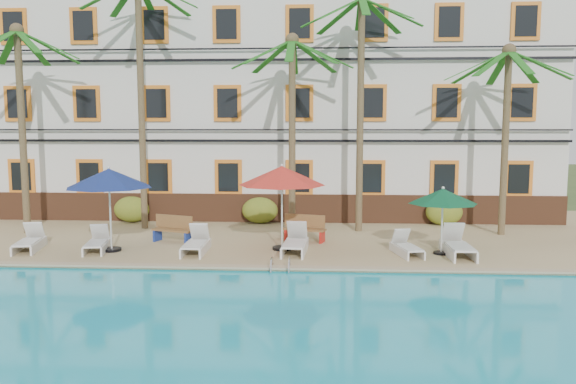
# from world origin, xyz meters

# --- Properties ---
(ground) EXTENTS (100.00, 100.00, 0.00)m
(ground) POSITION_xyz_m (0.00, 0.00, 0.00)
(ground) COLOR #384C23
(ground) RESTS_ON ground
(pool_deck) EXTENTS (30.00, 12.00, 0.25)m
(pool_deck) POSITION_xyz_m (0.00, 5.00, 0.12)
(pool_deck) COLOR tan
(pool_deck) RESTS_ON ground
(swimming_pool) EXTENTS (26.00, 12.00, 0.20)m
(swimming_pool) POSITION_xyz_m (0.00, -7.00, 0.10)
(swimming_pool) COLOR #1AACC8
(swimming_pool) RESTS_ON ground
(pool_coping) EXTENTS (30.00, 0.35, 0.06)m
(pool_coping) POSITION_xyz_m (0.00, -0.90, 0.28)
(pool_coping) COLOR tan
(pool_coping) RESTS_ON pool_deck
(hotel_building) EXTENTS (25.40, 6.44, 10.22)m
(hotel_building) POSITION_xyz_m (0.00, 9.98, 5.37)
(hotel_building) COLOR silver
(hotel_building) RESTS_ON pool_deck
(palm_a) EXTENTS (4.55, 4.55, 7.81)m
(palm_a) POSITION_xyz_m (-8.80, 4.06, 5.30)
(palm_a) COLOR brown
(palm_a) RESTS_ON pool_deck
(palm_b) EXTENTS (4.55, 4.55, 9.82)m
(palm_b) POSITION_xyz_m (-4.61, 5.23, 6.43)
(palm_b) COLOR brown
(palm_b) RESTS_ON pool_deck
(palm_c) EXTENTS (4.55, 4.55, 7.48)m
(palm_c) POSITION_xyz_m (1.31, 4.74, 5.11)
(palm_c) COLOR brown
(palm_c) RESTS_ON pool_deck
(palm_d) EXTENTS (4.55, 4.55, 9.03)m
(palm_d) POSITION_xyz_m (3.88, 5.13, 5.99)
(palm_d) COLOR brown
(palm_d) RESTS_ON pool_deck
(palm_e) EXTENTS (4.55, 4.55, 7.02)m
(palm_e) POSITION_xyz_m (9.17, 4.67, 4.84)
(palm_e) COLOR brown
(palm_e) RESTS_ON pool_deck
(shrub_left) EXTENTS (1.50, 0.90, 1.10)m
(shrub_left) POSITION_xyz_m (-5.59, 6.60, 0.80)
(shrub_left) COLOR #21611B
(shrub_left) RESTS_ON pool_deck
(shrub_mid) EXTENTS (1.50, 0.90, 1.10)m
(shrub_mid) POSITION_xyz_m (-0.13, 6.60, 0.80)
(shrub_mid) COLOR #21611B
(shrub_mid) RESTS_ON pool_deck
(shrub_right) EXTENTS (1.50, 0.90, 1.10)m
(shrub_right) POSITION_xyz_m (7.47, 6.60, 0.80)
(shrub_right) COLOR #21611B
(shrub_right) RESTS_ON pool_deck
(umbrella_blue) EXTENTS (2.77, 2.77, 2.77)m
(umbrella_blue) POSITION_xyz_m (-4.40, 1.09, 2.62)
(umbrella_blue) COLOR black
(umbrella_blue) RESTS_ON pool_deck
(umbrella_red) EXTENTS (2.84, 2.84, 2.84)m
(umbrella_red) POSITION_xyz_m (1.13, 1.62, 2.68)
(umbrella_red) COLOR black
(umbrella_red) RESTS_ON pool_deck
(umbrella_green) EXTENTS (2.16, 2.16, 2.16)m
(umbrella_green) POSITION_xyz_m (6.23, 1.24, 2.09)
(umbrella_green) COLOR black
(umbrella_green) RESTS_ON pool_deck
(lounger_a) EXTENTS (1.02, 1.91, 0.86)m
(lounger_a) POSITION_xyz_m (-7.13, 1.07, 0.53)
(lounger_a) COLOR silver
(lounger_a) RESTS_ON pool_deck
(lounger_b) EXTENTS (0.95, 1.82, 0.82)m
(lounger_b) POSITION_xyz_m (-4.86, 1.07, 0.52)
(lounger_b) COLOR silver
(lounger_b) RESTS_ON pool_deck
(lounger_c) EXTENTS (0.70, 1.87, 0.88)m
(lounger_c) POSITION_xyz_m (-1.59, 1.03, 0.54)
(lounger_c) COLOR silver
(lounger_c) RESTS_ON pool_deck
(lounger_d) EXTENTS (0.83, 2.04, 0.94)m
(lounger_d) POSITION_xyz_m (1.58, 1.23, 0.56)
(lounger_d) COLOR silver
(lounger_d) RESTS_ON pool_deck
(lounger_e) EXTENTS (0.92, 1.72, 0.77)m
(lounger_e) POSITION_xyz_m (5.11, 1.08, 0.50)
(lounger_e) COLOR silver
(lounger_e) RESTS_ON pool_deck
(lounger_f) EXTENTS (0.75, 2.06, 0.97)m
(lounger_f) POSITION_xyz_m (6.69, 1.05, 0.56)
(lounger_f) COLOR silver
(lounger_f) RESTS_ON pool_deck
(bench_left) EXTENTS (1.57, 0.95, 0.93)m
(bench_left) POSITION_xyz_m (-2.74, 2.66, 0.72)
(bench_left) COLOR olive
(bench_left) RESTS_ON pool_deck
(bench_right) EXTENTS (1.57, 0.90, 0.93)m
(bench_right) POSITION_xyz_m (1.86, 3.08, 0.72)
(bench_right) COLOR olive
(bench_right) RESTS_ON pool_deck
(pool_ladder) EXTENTS (0.54, 0.74, 0.74)m
(pool_ladder) POSITION_xyz_m (1.27, -1.00, 0.25)
(pool_ladder) COLOR silver
(pool_ladder) RESTS_ON ground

